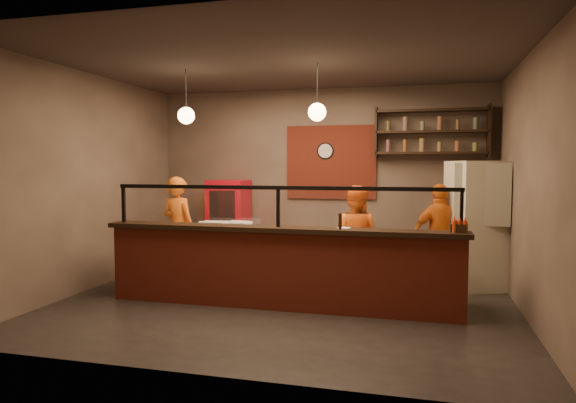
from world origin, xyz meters
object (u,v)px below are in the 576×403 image
(cook_right, at_px, (440,235))
(pizza_dough, at_px, (340,236))
(cook_mid, at_px, (355,238))
(fridge, at_px, (479,225))
(cook_left, at_px, (179,229))
(pepper_mill, at_px, (340,221))
(wall_clock, at_px, (326,151))
(red_cooler, at_px, (229,223))
(condiment_caddy, at_px, (459,228))

(cook_right, height_order, pizza_dough, cook_right)
(cook_mid, distance_m, fridge, 1.88)
(cook_left, bearing_deg, cook_right, -155.80)
(pizza_dough, distance_m, pepper_mill, 0.52)
(wall_clock, relative_size, fridge, 0.16)
(cook_left, distance_m, pepper_mill, 3.06)
(wall_clock, height_order, fridge, wall_clock)
(fridge, bearing_deg, cook_right, 162.22)
(pepper_mill, bearing_deg, cook_left, 156.46)
(cook_mid, relative_size, pizza_dough, 2.80)
(red_cooler, bearing_deg, condiment_caddy, -32.17)
(condiment_caddy, distance_m, pepper_mill, 1.40)
(red_cooler, xyz_separation_m, condiment_caddy, (3.82, -2.43, 0.32))
(cook_left, height_order, red_cooler, cook_left)
(fridge, height_order, pizza_dough, fridge)
(pizza_dough, height_order, pepper_mill, pepper_mill)
(cook_mid, height_order, pizza_dough, cook_mid)
(wall_clock, xyz_separation_m, red_cooler, (-1.72, -0.31, -1.31))
(wall_clock, distance_m, cook_mid, 2.18)
(wall_clock, bearing_deg, cook_mid, -64.74)
(cook_left, height_order, cook_right, cook_left)
(pizza_dough, bearing_deg, fridge, 37.05)
(cook_left, xyz_separation_m, cook_right, (4.04, 0.60, -0.05))
(cook_left, relative_size, fridge, 0.87)
(wall_clock, xyz_separation_m, pepper_mill, (0.70, -2.79, -0.94))
(wall_clock, height_order, pizza_dough, wall_clock)
(cook_right, bearing_deg, cook_left, -13.33)
(pizza_dough, bearing_deg, wall_clock, 105.23)
(red_cooler, relative_size, pepper_mill, 8.07)
(pizza_dough, bearing_deg, pepper_mill, -81.97)
(cook_left, xyz_separation_m, condiment_caddy, (4.19, -1.17, 0.28))
(red_cooler, height_order, pizza_dough, red_cooler)
(wall_clock, distance_m, red_cooler, 2.19)
(cook_left, xyz_separation_m, fridge, (4.59, 0.64, 0.12))
(cook_mid, xyz_separation_m, cook_right, (1.21, 0.59, 0.01))
(fridge, bearing_deg, pizza_dough, -164.40)
(cook_left, distance_m, red_cooler, 1.32)
(wall_clock, bearing_deg, cook_left, -142.98)
(pizza_dough, distance_m, condiment_caddy, 1.53)
(condiment_caddy, bearing_deg, cook_right, 94.84)
(fridge, relative_size, pepper_mill, 9.76)
(pepper_mill, bearing_deg, cook_mid, 88.32)
(cook_mid, xyz_separation_m, red_cooler, (-2.46, 1.25, 0.01))
(wall_clock, distance_m, cook_left, 2.91)
(cook_left, relative_size, red_cooler, 1.06)
(fridge, relative_size, pizza_dough, 3.44)
(cook_left, relative_size, cook_right, 1.06)
(wall_clock, bearing_deg, condiment_caddy, -52.57)
(red_cooler, bearing_deg, cook_mid, -26.68)
(cook_left, relative_size, condiment_caddy, 9.47)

